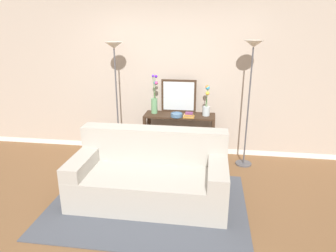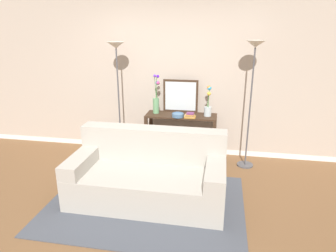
# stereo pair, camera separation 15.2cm
# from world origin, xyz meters

# --- Properties ---
(ground_plane) EXTENTS (16.00, 16.00, 0.02)m
(ground_plane) POSITION_xyz_m (0.00, 0.00, -0.01)
(ground_plane) COLOR brown
(back_wall) EXTENTS (12.00, 0.15, 2.70)m
(back_wall) POSITION_xyz_m (0.00, 1.92, 1.35)
(back_wall) COLOR white
(back_wall) RESTS_ON ground
(area_rug) EXTENTS (2.47, 1.80, 0.01)m
(area_rug) POSITION_xyz_m (0.08, 0.07, 0.01)
(area_rug) COLOR #474C56
(area_rug) RESTS_ON ground
(couch) EXTENTS (1.97, 0.97, 0.88)m
(couch) POSITION_xyz_m (0.08, 0.23, 0.31)
(couch) COLOR #ADA89E
(couch) RESTS_ON ground
(console_table) EXTENTS (1.16, 0.40, 0.78)m
(console_table) POSITION_xyz_m (0.32, 1.55, 0.54)
(console_table) COLOR #382619
(console_table) RESTS_ON ground
(floor_lamp_left) EXTENTS (0.28, 0.28, 1.94)m
(floor_lamp_left) POSITION_xyz_m (-0.71, 1.45, 1.52)
(floor_lamp_left) COLOR #4C4C51
(floor_lamp_left) RESTS_ON ground
(floor_lamp_right) EXTENTS (0.28, 0.28, 1.98)m
(floor_lamp_right) POSITION_xyz_m (1.40, 1.45, 1.55)
(floor_lamp_right) COLOR #4C4C51
(floor_lamp_right) RESTS_ON ground
(wall_mirror) EXTENTS (0.59, 0.02, 0.55)m
(wall_mirror) POSITION_xyz_m (0.28, 1.71, 1.06)
(wall_mirror) COLOR #382619
(wall_mirror) RESTS_ON console_table
(vase_tall_flowers) EXTENTS (0.12, 0.11, 0.65)m
(vase_tall_flowers) POSITION_xyz_m (-0.10, 1.58, 1.00)
(vase_tall_flowers) COLOR #669E6B
(vase_tall_flowers) RESTS_ON console_table
(vase_short_flowers) EXTENTS (0.12, 0.14, 0.49)m
(vase_short_flowers) POSITION_xyz_m (0.76, 1.56, 0.96)
(vase_short_flowers) COLOR silver
(vase_short_flowers) RESTS_ON console_table
(fruit_bowl) EXTENTS (0.19, 0.19, 0.06)m
(fruit_bowl) POSITION_xyz_m (0.29, 1.42, 0.81)
(fruit_bowl) COLOR #4C7093
(fruit_bowl) RESTS_ON console_table
(book_stack) EXTENTS (0.18, 0.14, 0.08)m
(book_stack) POSITION_xyz_m (0.48, 1.41, 0.82)
(book_stack) COLOR #B77F33
(book_stack) RESTS_ON console_table
(book_row_under_console) EXTENTS (0.34, 0.18, 0.13)m
(book_row_under_console) POSITION_xyz_m (0.01, 1.55, 0.06)
(book_row_under_console) COLOR #BC3328
(book_row_under_console) RESTS_ON ground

